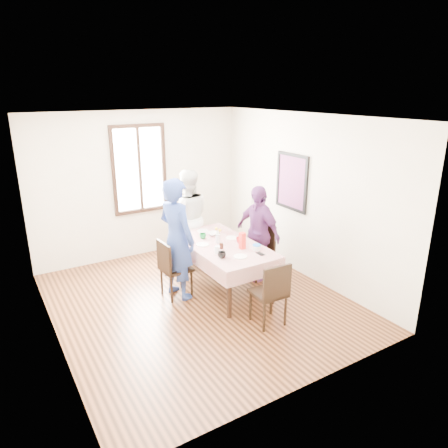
{
  "coord_description": "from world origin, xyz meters",
  "views": [
    {
      "loc": [
        -2.55,
        -4.92,
        3.05
      ],
      "look_at": [
        0.53,
        0.12,
        1.1
      ],
      "focal_mm": 32.97,
      "sensor_mm": 36.0,
      "label": 1
    }
  ],
  "objects_px": {
    "chair_left": "(176,268)",
    "chair_right": "(258,252)",
    "chair_near": "(268,293)",
    "person_right": "(257,233)",
    "person_left": "(176,239)",
    "dining_table": "(222,267)",
    "person_far": "(188,218)",
    "chair_far": "(188,239)"
  },
  "relations": [
    {
      "from": "chair_far",
      "to": "person_far",
      "type": "height_order",
      "value": "person_far"
    },
    {
      "from": "dining_table",
      "to": "person_left",
      "type": "relative_size",
      "value": 0.94
    },
    {
      "from": "chair_near",
      "to": "person_right",
      "type": "distance_m",
      "value": 1.47
    },
    {
      "from": "dining_table",
      "to": "chair_right",
      "type": "relative_size",
      "value": 1.9
    },
    {
      "from": "person_left",
      "to": "chair_near",
      "type": "bearing_deg",
      "value": -168.53
    },
    {
      "from": "chair_right",
      "to": "dining_table",
      "type": "bearing_deg",
      "value": 88.6
    },
    {
      "from": "chair_far",
      "to": "chair_right",
      "type": "bearing_deg",
      "value": 118.81
    },
    {
      "from": "chair_far",
      "to": "person_left",
      "type": "height_order",
      "value": "person_left"
    },
    {
      "from": "person_far",
      "to": "chair_near",
      "type": "bearing_deg",
      "value": 106.57
    },
    {
      "from": "chair_far",
      "to": "person_far",
      "type": "relative_size",
      "value": 0.53
    },
    {
      "from": "chair_near",
      "to": "person_left",
      "type": "distance_m",
      "value": 1.6
    },
    {
      "from": "chair_far",
      "to": "chair_near",
      "type": "height_order",
      "value": "same"
    },
    {
      "from": "chair_far",
      "to": "person_right",
      "type": "distance_m",
      "value": 1.38
    },
    {
      "from": "dining_table",
      "to": "chair_right",
      "type": "distance_m",
      "value": 0.73
    },
    {
      "from": "person_right",
      "to": "chair_left",
      "type": "bearing_deg",
      "value": -103.2
    },
    {
      "from": "chair_near",
      "to": "person_right",
      "type": "height_order",
      "value": "person_right"
    },
    {
      "from": "chair_right",
      "to": "person_left",
      "type": "distance_m",
      "value": 1.51
    },
    {
      "from": "dining_table",
      "to": "chair_left",
      "type": "distance_m",
      "value": 0.75
    },
    {
      "from": "chair_right",
      "to": "chair_near",
      "type": "bearing_deg",
      "value": 144.12
    },
    {
      "from": "chair_right",
      "to": "person_right",
      "type": "bearing_deg",
      "value": 84.32
    },
    {
      "from": "person_left",
      "to": "chair_right",
      "type": "bearing_deg",
      "value": -110.39
    },
    {
      "from": "person_far",
      "to": "person_left",
      "type": "bearing_deg",
      "value": 71.56
    },
    {
      "from": "chair_right",
      "to": "chair_far",
      "type": "relative_size",
      "value": 1.0
    },
    {
      "from": "chair_right",
      "to": "person_far",
      "type": "distance_m",
      "value": 1.39
    },
    {
      "from": "chair_far",
      "to": "chair_near",
      "type": "xyz_separation_m",
      "value": [
        0.0,
        -2.38,
        0.0
      ]
    },
    {
      "from": "person_far",
      "to": "dining_table",
      "type": "bearing_deg",
      "value": 106.57
    },
    {
      "from": "chair_right",
      "to": "person_far",
      "type": "relative_size",
      "value": 0.53
    },
    {
      "from": "dining_table",
      "to": "person_far",
      "type": "distance_m",
      "value": 1.27
    },
    {
      "from": "chair_near",
      "to": "dining_table",
      "type": "bearing_deg",
      "value": 93.22
    },
    {
      "from": "dining_table",
      "to": "chair_far",
      "type": "bearing_deg",
      "value": 90.0
    },
    {
      "from": "chair_left",
      "to": "chair_near",
      "type": "height_order",
      "value": "same"
    },
    {
      "from": "chair_right",
      "to": "person_right",
      "type": "xyz_separation_m",
      "value": [
        -0.02,
        -0.0,
        0.34
      ]
    },
    {
      "from": "chair_near",
      "to": "person_right",
      "type": "xyz_separation_m",
      "value": [
        0.71,
        1.25,
        0.34
      ]
    },
    {
      "from": "chair_right",
      "to": "person_far",
      "type": "height_order",
      "value": "person_far"
    },
    {
      "from": "person_far",
      "to": "chair_left",
      "type": "bearing_deg",
      "value": 70.83
    },
    {
      "from": "dining_table",
      "to": "chair_near",
      "type": "xyz_separation_m",
      "value": [
        0.0,
        -1.19,
        0.08
      ]
    },
    {
      "from": "chair_left",
      "to": "person_right",
      "type": "xyz_separation_m",
      "value": [
        1.43,
        -0.11,
        0.34
      ]
    },
    {
      "from": "chair_left",
      "to": "person_far",
      "type": "xyz_separation_m",
      "value": [
        0.73,
        1.01,
        0.41
      ]
    },
    {
      "from": "dining_table",
      "to": "person_left",
      "type": "bearing_deg",
      "value": 167.04
    },
    {
      "from": "dining_table",
      "to": "person_right",
      "type": "height_order",
      "value": "person_right"
    },
    {
      "from": "dining_table",
      "to": "chair_near",
      "type": "bearing_deg",
      "value": -90.0
    },
    {
      "from": "chair_left",
      "to": "chair_right",
      "type": "height_order",
      "value": "same"
    }
  ]
}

